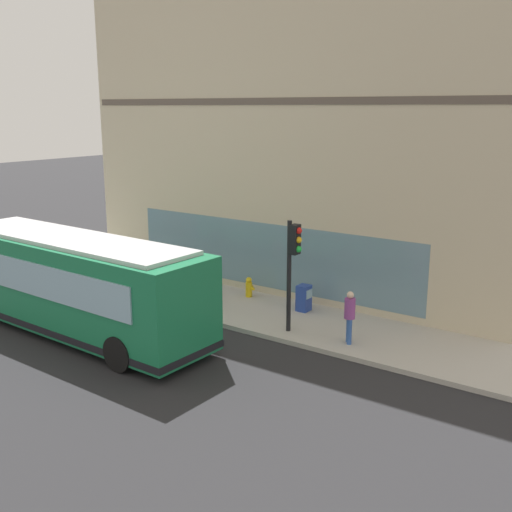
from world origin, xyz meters
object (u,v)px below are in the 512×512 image
Objects in this scene: traffic_light_near_corner at (293,255)px; newspaper_vending_box at (304,298)px; city_bus_nearside at (73,284)px; pedestrian_near_hydrant at (203,279)px; pedestrian_by_light_pole at (108,260)px; fire_hydrant at (249,287)px; pedestrian_near_building_entrance at (350,314)px.

traffic_light_near_corner reaches higher than newspaper_vending_box.
city_bus_nearside reaches higher than newspaper_vending_box.
traffic_light_near_corner reaches higher than pedestrian_near_hydrant.
city_bus_nearside is 6.33× the size of pedestrian_near_hydrant.
pedestrian_by_light_pole is at bearing 92.59° from pedestrian_near_hydrant.
pedestrian_near_hydrant is 0.93× the size of pedestrian_by_light_pole.
traffic_light_near_corner is 4.35m from fire_hydrant.
pedestrian_near_hydrant is (-1.66, 0.80, 0.55)m from fire_hydrant.
pedestrian_by_light_pole is (3.90, 2.87, -0.41)m from city_bus_nearside.
newspaper_vending_box is (1.77, 2.61, -0.45)m from pedestrian_near_building_entrance.
city_bus_nearside reaches higher than pedestrian_by_light_pole.
newspaper_vending_box is at bearing -65.93° from pedestrian_near_hydrant.
fire_hydrant is 0.43× the size of pedestrian_by_light_pole.
traffic_light_near_corner is 8.75m from pedestrian_by_light_pole.
city_bus_nearside is 4.86m from pedestrian_by_light_pole.
pedestrian_by_light_pole is (-0.21, 4.64, 0.08)m from pedestrian_near_hydrant.
pedestrian_by_light_pole is at bearing 36.33° from city_bus_nearside.
traffic_light_near_corner is at bearing -57.72° from city_bus_nearside.
city_bus_nearside is at bearing -143.67° from pedestrian_by_light_pole.
traffic_light_near_corner is 4.29m from pedestrian_near_hydrant.
pedestrian_by_light_pole is (-1.87, 5.44, 0.63)m from fire_hydrant.
pedestrian_by_light_pole reaches higher than newspaper_vending_box.
pedestrian_near_building_entrance is (-1.97, -5.06, 0.54)m from fire_hydrant.
city_bus_nearside is at bearing 155.99° from fire_hydrant.
newspaper_vending_box is (1.45, -3.25, -0.46)m from pedestrian_near_hydrant.
traffic_light_near_corner is (3.64, -5.76, 1.02)m from city_bus_nearside.
pedestrian_near_building_entrance is 5.87m from pedestrian_near_hydrant.
city_bus_nearside reaches higher than pedestrian_near_hydrant.
city_bus_nearside is at bearing 156.65° from pedestrian_near_hydrant.
traffic_light_near_corner is 2.17× the size of pedestrian_near_hydrant.
newspaper_vending_box is at bearing -42.10° from city_bus_nearside.
pedestrian_near_hydrant is 4.65m from pedestrian_by_light_pole.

